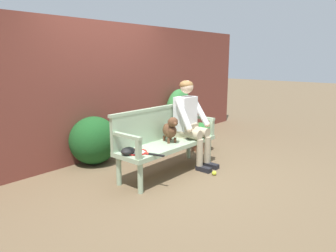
% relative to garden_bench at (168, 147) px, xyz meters
% --- Properties ---
extents(ground_plane, '(40.00, 40.00, 0.00)m').
position_rel_garden_bench_xyz_m(ground_plane, '(0.00, 0.00, -0.40)').
color(ground_plane, brown).
extents(brick_garden_fence, '(8.00, 0.30, 2.25)m').
position_rel_garden_bench_xyz_m(brick_garden_fence, '(0.00, 1.51, 0.73)').
color(brick_garden_fence, brown).
rests_on(brick_garden_fence, ground).
extents(hedge_bush_far_left, '(0.70, 0.46, 1.03)m').
position_rel_garden_bench_xyz_m(hedge_bush_far_left, '(1.75, 1.19, 0.12)').
color(hedge_bush_far_left, '#337538').
rests_on(hedge_bush_far_left, ground).
extents(hedge_bush_mid_right, '(0.79, 0.73, 0.76)m').
position_rel_garden_bench_xyz_m(hedge_bush_mid_right, '(-0.44, 1.18, -0.02)').
color(hedge_bush_mid_right, '#194C1E').
rests_on(hedge_bush_mid_right, ground).
extents(garden_bench, '(1.69, 0.53, 0.46)m').
position_rel_garden_bench_xyz_m(garden_bench, '(0.00, 0.00, 0.00)').
color(garden_bench, '#9EB793').
rests_on(garden_bench, ground).
extents(bench_backrest, '(1.73, 0.06, 0.50)m').
position_rel_garden_bench_xyz_m(bench_backrest, '(0.00, 0.23, 0.31)').
color(bench_backrest, '#9EB793').
rests_on(bench_backrest, garden_bench).
extents(bench_armrest_left_end, '(0.06, 0.53, 0.28)m').
position_rel_garden_bench_xyz_m(bench_armrest_left_end, '(-0.80, -0.09, 0.26)').
color(bench_armrest_left_end, '#9EB793').
rests_on(bench_armrest_left_end, garden_bench).
extents(bench_armrest_right_end, '(0.06, 0.53, 0.28)m').
position_rel_garden_bench_xyz_m(bench_armrest_right_end, '(0.80, -0.09, 0.26)').
color(bench_armrest_right_end, '#9EB793').
rests_on(bench_armrest_right_end, garden_bench).
extents(person_seated, '(0.56, 0.66, 1.33)m').
position_rel_garden_bench_xyz_m(person_seated, '(0.50, -0.02, 0.33)').
color(person_seated, black).
rests_on(person_seated, ground).
extents(dog_on_bench, '(0.28, 0.38, 0.39)m').
position_rel_garden_bench_xyz_m(dog_on_bench, '(0.05, -0.00, 0.25)').
color(dog_on_bench, brown).
rests_on(dog_on_bench, garden_bench).
extents(tennis_racket, '(0.35, 0.58, 0.03)m').
position_rel_garden_bench_xyz_m(tennis_racket, '(-0.63, -0.02, 0.07)').
color(tennis_racket, red).
rests_on(tennis_racket, garden_bench).
extents(baseball_glove, '(0.26, 0.23, 0.09)m').
position_rel_garden_bench_xyz_m(baseball_glove, '(-0.75, 0.03, 0.10)').
color(baseball_glove, black).
rests_on(baseball_glove, garden_bench).
extents(tennis_ball, '(0.07, 0.07, 0.07)m').
position_rel_garden_bench_xyz_m(tennis_ball, '(0.36, -0.57, -0.37)').
color(tennis_ball, '#CCDB33').
rests_on(tennis_ball, ground).
extents(potted_plant, '(0.45, 0.45, 0.51)m').
position_rel_garden_bench_xyz_m(potted_plant, '(1.27, 0.31, -0.09)').
color(potted_plant, brown).
rests_on(potted_plant, ground).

